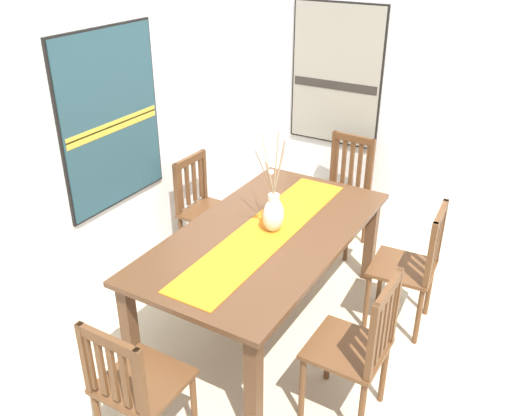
# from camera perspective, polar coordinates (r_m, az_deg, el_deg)

# --- Properties ---
(ground_plane) EXTENTS (6.40, 6.40, 0.03)m
(ground_plane) POSITION_cam_1_polar(r_m,az_deg,el_deg) (3.84, 8.16, -15.91)
(ground_plane) COLOR beige
(wall_back) EXTENTS (6.40, 0.12, 2.70)m
(wall_back) POSITION_cam_1_polar(r_m,az_deg,el_deg) (4.06, -15.56, 8.43)
(wall_back) COLOR white
(wall_back) RESTS_ON ground_plane
(wall_side) EXTENTS (0.12, 6.40, 2.70)m
(wall_side) POSITION_cam_1_polar(r_m,az_deg,el_deg) (4.77, 18.29, 10.81)
(wall_side) COLOR white
(wall_side) RESTS_ON ground_plane
(dining_table) EXTENTS (1.98, 1.05, 0.75)m
(dining_table) POSITION_cam_1_polar(r_m,az_deg,el_deg) (3.77, 1.02, -3.71)
(dining_table) COLOR #51331E
(dining_table) RESTS_ON ground_plane
(table_runner) EXTENTS (1.82, 0.36, 0.01)m
(table_runner) POSITION_cam_1_polar(r_m,az_deg,el_deg) (3.72, 1.03, -2.45)
(table_runner) COLOR orange
(table_runner) RESTS_ON dining_table
(centerpiece_vase) EXTENTS (0.25, 0.21, 0.68)m
(centerpiece_vase) POSITION_cam_1_polar(r_m,az_deg,el_deg) (3.67, 1.81, -0.48)
(centerpiece_vase) COLOR silver
(centerpiece_vase) RESTS_ON dining_table
(chair_0) EXTENTS (0.42, 0.42, 0.90)m
(chair_0) POSITION_cam_1_polar(r_m,az_deg,el_deg) (3.04, -12.34, -17.39)
(chair_0) COLOR brown
(chair_0) RESTS_ON ground_plane
(chair_1) EXTENTS (0.45, 0.45, 0.99)m
(chair_1) POSITION_cam_1_polar(r_m,az_deg,el_deg) (4.89, 9.00, 1.76)
(chair_1) COLOR brown
(chair_1) RESTS_ON ground_plane
(chair_2) EXTENTS (0.43, 0.43, 0.92)m
(chair_2) POSITION_cam_1_polar(r_m,az_deg,el_deg) (4.62, -5.30, 0.00)
(chair_2) COLOR brown
(chair_2) RESTS_ON ground_plane
(chair_3) EXTENTS (0.42, 0.42, 0.96)m
(chair_3) POSITION_cam_1_polar(r_m,az_deg,el_deg) (3.21, 10.47, -13.84)
(chair_3) COLOR brown
(chair_3) RESTS_ON ground_plane
(chair_4) EXTENTS (0.45, 0.45, 0.95)m
(chair_4) POSITION_cam_1_polar(r_m,az_deg,el_deg) (3.98, 15.76, -5.69)
(chair_4) COLOR brown
(chair_4) RESTS_ON ground_plane
(painting_on_back_wall) EXTENTS (0.93, 0.05, 1.25)m
(painting_on_back_wall) POSITION_cam_1_polar(r_m,az_deg,el_deg) (4.02, -14.73, 8.79)
(painting_on_back_wall) COLOR black
(painting_on_side_wall) EXTENTS (0.05, 0.83, 1.21)m
(painting_on_side_wall) POSITION_cam_1_polar(r_m,az_deg,el_deg) (4.94, 8.27, 13.37)
(painting_on_side_wall) COLOR black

